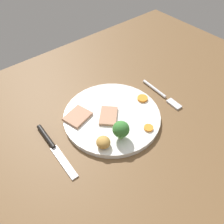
{
  "coord_description": "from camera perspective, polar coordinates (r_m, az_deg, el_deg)",
  "views": [
    {
      "loc": [
        29.41,
        32.69,
        51.86
      ],
      "look_at": [
        1.44,
        -0.98,
        6.0
      ],
      "focal_mm": 37.94,
      "sensor_mm": 36.0,
      "label": 1
    }
  ],
  "objects": [
    {
      "name": "dining_table",
      "position": [
        0.67,
        1.49,
        -2.39
      ],
      "size": [
        120.0,
        84.0,
        3.6
      ],
      "primitive_type": "cube",
      "color": "brown",
      "rests_on": "ground"
    },
    {
      "name": "dinner_plate",
      "position": [
        0.65,
        0.0,
        -1.04
      ],
      "size": [
        26.31,
        26.31,
        1.4
      ],
      "primitive_type": "cylinder",
      "color": "white",
      "rests_on": "dining_table"
    },
    {
      "name": "meat_slice_under",
      "position": [
        0.64,
        -8.3,
        -1.06
      ],
      "size": [
        7.67,
        6.85,
        0.8
      ],
      "primitive_type": "cube",
      "rotation": [
        0.0,
        0.0,
        3.41
      ],
      "color": "tan",
      "rests_on": "dinner_plate"
    },
    {
      "name": "fork",
      "position": [
        0.73,
        11.98,
        4.09
      ],
      "size": [
        2.28,
        15.31,
        0.9
      ],
      "rotation": [
        0.0,
        0.0,
        1.52
      ],
      "color": "silver",
      "rests_on": "dining_table"
    },
    {
      "name": "broccoli_floret",
      "position": [
        0.57,
        2.18,
        -4.23
      ],
      "size": [
        4.16,
        4.16,
        5.19
      ],
      "color": "#8CB766",
      "rests_on": "dinner_plate"
    },
    {
      "name": "knife",
      "position": [
        0.61,
        -14.18,
        -7.8
      ],
      "size": [
        2.27,
        18.55,
        1.2
      ],
      "rotation": [
        0.0,
        0.0,
        1.53
      ],
      "color": "black",
      "rests_on": "dining_table"
    },
    {
      "name": "roast_potato_left",
      "position": [
        0.57,
        -2.12,
        -7.29
      ],
      "size": [
        3.69,
        3.75,
        2.66
      ],
      "primitive_type": "ellipsoid",
      "rotation": [
        0.0,
        0.0,
        3.06
      ],
      "color": "#BC8C42",
      "rests_on": "dinner_plate"
    },
    {
      "name": "meat_slice_main",
      "position": [
        0.63,
        -0.86,
        -0.93
      ],
      "size": [
        7.79,
        7.79,
        0.8
      ],
      "primitive_type": "cube",
      "rotation": [
        0.0,
        0.0,
        3.93
      ],
      "color": "tan",
      "rests_on": "dinner_plate"
    },
    {
      "name": "carrot_coin_front",
      "position": [
        0.61,
        8.8,
        -3.82
      ],
      "size": [
        2.4,
        2.4,
        0.59
      ],
      "primitive_type": "cylinder",
      "color": "orange",
      "rests_on": "dinner_plate"
    },
    {
      "name": "carrot_coin_back",
      "position": [
        0.69,
        7.2,
        3.39
      ],
      "size": [
        2.99,
        2.99,
        0.68
      ],
      "primitive_type": "cylinder",
      "color": "orange",
      "rests_on": "dinner_plate"
    }
  ]
}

